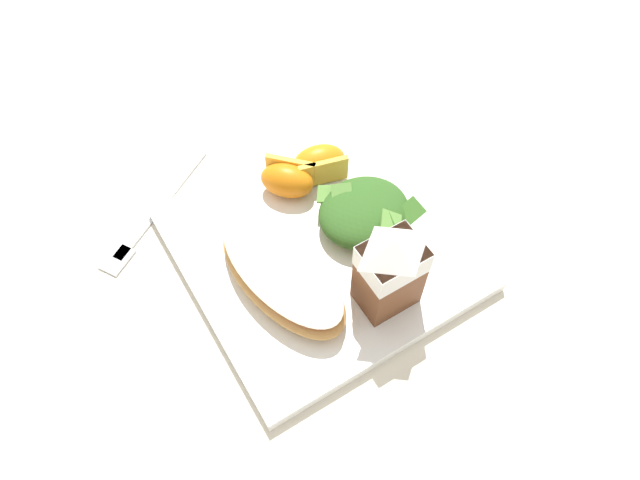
% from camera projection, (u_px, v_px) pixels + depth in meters
% --- Properties ---
extents(ground, '(3.00, 3.00, 0.00)m').
position_uv_depth(ground, '(320.00, 253.00, 0.65)').
color(ground, beige).
extents(white_plate, '(0.28, 0.28, 0.02)m').
position_uv_depth(white_plate, '(320.00, 249.00, 0.65)').
color(white_plate, white).
rests_on(white_plate, ground).
extents(cheesy_pizza_bread, '(0.11, 0.18, 0.04)m').
position_uv_depth(cheesy_pizza_bread, '(282.00, 274.00, 0.60)').
color(cheesy_pizza_bread, tan).
rests_on(cheesy_pizza_bread, white_plate).
extents(green_salad_pile, '(0.10, 0.11, 0.04)m').
position_uv_depth(green_salad_pile, '(365.00, 213.00, 0.64)').
color(green_salad_pile, '#336023').
rests_on(green_salad_pile, white_plate).
extents(milk_carton, '(0.06, 0.04, 0.11)m').
position_uv_depth(milk_carton, '(391.00, 268.00, 0.55)').
color(milk_carton, brown).
rests_on(milk_carton, white_plate).
extents(orange_wedge_front, '(0.07, 0.05, 0.04)m').
position_uv_depth(orange_wedge_front, '(319.00, 163.00, 0.67)').
color(orange_wedge_front, orange).
rests_on(orange_wedge_front, white_plate).
extents(orange_wedge_middle, '(0.07, 0.07, 0.04)m').
position_uv_depth(orange_wedge_middle, '(288.00, 179.00, 0.66)').
color(orange_wedge_middle, orange).
rests_on(orange_wedge_middle, white_plate).
extents(metal_fork, '(0.17, 0.12, 0.01)m').
position_uv_depth(metal_fork, '(149.00, 218.00, 0.67)').
color(metal_fork, silver).
rests_on(metal_fork, ground).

